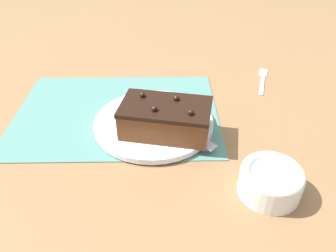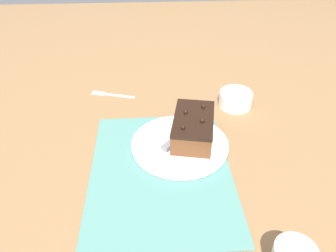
% 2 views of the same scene
% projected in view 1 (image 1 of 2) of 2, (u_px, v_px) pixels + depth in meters
% --- Properties ---
extents(ground_plane, '(3.00, 3.00, 0.00)m').
position_uv_depth(ground_plane, '(117.00, 113.00, 0.76)').
color(ground_plane, olive).
extents(placemat_woven, '(0.46, 0.34, 0.00)m').
position_uv_depth(placemat_woven, '(117.00, 112.00, 0.75)').
color(placemat_woven, slate).
rests_on(placemat_woven, ground_plane).
extents(cake_plate, '(0.26, 0.26, 0.01)m').
position_uv_depth(cake_plate, '(154.00, 122.00, 0.71)').
color(cake_plate, white).
rests_on(cake_plate, placemat_woven).
extents(chocolate_cake, '(0.19, 0.14, 0.07)m').
position_uv_depth(chocolate_cake, '(166.00, 118.00, 0.65)').
color(chocolate_cake, brown).
rests_on(chocolate_cake, cake_plate).
extents(serving_knife, '(0.16, 0.16, 0.01)m').
position_uv_depth(serving_knife, '(161.00, 119.00, 0.70)').
color(serving_knife, slate).
rests_on(serving_knife, cake_plate).
extents(small_bowl, '(0.10, 0.10, 0.05)m').
position_uv_depth(small_bowl, '(271.00, 180.00, 0.54)').
color(small_bowl, white).
rests_on(small_bowl, ground_plane).
extents(dessert_fork, '(0.06, 0.15, 0.01)m').
position_uv_depth(dessert_fork, '(263.00, 79.00, 0.89)').
color(dessert_fork, '#B7BABF').
rests_on(dessert_fork, ground_plane).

